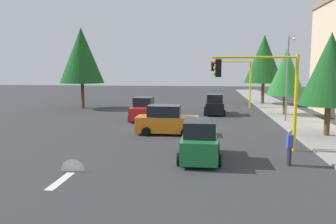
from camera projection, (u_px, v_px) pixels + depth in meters
The scene contains 15 objects.
ground_plane at pixel (169, 129), 25.61m from camera, with size 120.00×120.00×0.00m, color #353538.
sidewalk_kerb at pixel (298, 120), 29.35m from camera, with size 80.00×4.00×0.15m, color gray.
lane_arrow_near at pixel (68, 175), 14.60m from camera, with size 2.40×1.10×1.10m.
traffic_signal_far_left at pixel (233, 74), 38.29m from camera, with size 0.36×4.59×5.32m.
traffic_signal_near_left at pixel (261, 83), 18.60m from camera, with size 0.36×4.59×5.20m.
street_lamp_curbside at pixel (289, 70), 27.58m from camera, with size 2.15×0.28×7.00m.
tree_opposite_side at pixel (81, 55), 37.93m from camera, with size 4.83×4.83×8.85m.
tree_roadside_mid at pixel (286, 72), 31.85m from camera, with size 3.45×3.45×6.28m.
tree_roadside_far at pixel (264, 59), 41.58m from camera, with size 4.59×4.59×8.40m.
tree_roadside_near at pixel (330, 69), 21.90m from camera, with size 3.69×3.69×6.73m.
car_black at pixel (214, 105), 33.55m from camera, with size 4.12×2.00×1.98m.
car_orange at pixel (167, 121), 23.52m from camera, with size 2.06×4.18×1.98m.
car_green at pixel (200, 141), 16.99m from camera, with size 4.08×2.02×1.98m.
car_red at pixel (144, 110), 29.88m from camera, with size 4.15×2.04×1.98m.
pedestrian_crossing at pixel (290, 146), 15.95m from camera, with size 0.40×0.24×1.70m.
Camera 1 is at (25.09, 2.78, 4.51)m, focal length 37.01 mm.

